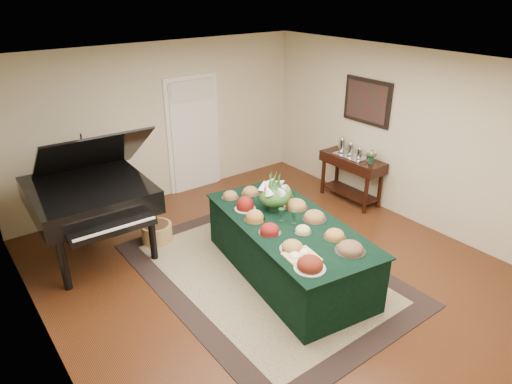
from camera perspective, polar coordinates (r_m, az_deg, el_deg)
ground at (r=6.32m, az=1.67°, el=-9.59°), size 6.00×6.00×0.00m
area_rug at (r=6.23m, az=0.91°, el=-10.07°), size 2.68×3.76×0.01m
kitchen_doorway at (r=8.41m, az=-7.80°, el=7.01°), size 1.05×0.07×2.10m
buffet_table at (r=6.04m, az=4.03°, el=-7.01°), size 1.56×2.70×0.78m
food_platters at (r=5.83m, az=3.91°, el=-3.32°), size 1.25×2.28×0.14m
cutting_board at (r=5.14m, az=5.62°, el=-7.76°), size 0.39×0.39×0.10m
green_goblets at (r=5.80m, az=3.99°, el=-3.00°), size 0.16×0.22×0.18m
floral_centerpiece at (r=6.04m, az=2.33°, el=-0.03°), size 0.43×0.43×0.43m
grand_piano at (r=6.62m, az=-20.05°, el=-0.22°), size 1.68×1.87×1.84m
wicker_basket at (r=7.03m, az=-12.26°, el=-4.99°), size 0.45×0.45×0.28m
mahogany_sideboard at (r=8.11m, az=11.91°, el=3.06°), size 0.45×1.18×0.82m
tea_service at (r=8.02m, az=12.00°, el=5.11°), size 0.34×0.74×0.30m
pink_bouquet at (r=7.76m, az=14.25°, el=4.60°), size 0.19×0.19×0.25m
wall_painting at (r=7.94m, az=13.72°, el=10.92°), size 0.05×0.95×0.75m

